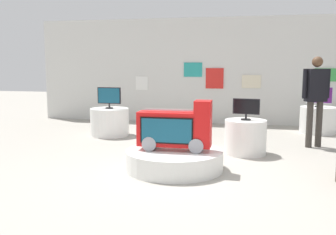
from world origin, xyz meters
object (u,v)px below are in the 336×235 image
at_px(display_pedestal_left_rear, 110,122).
at_px(display_pedestal_right_rear, 245,137).
at_px(tv_on_center_rear, 319,96).
at_px(main_display_pedestal, 174,160).
at_px(shopper_browsing_near_truck, 316,94).
at_px(tv_on_left_rear, 109,96).
at_px(display_pedestal_center_rear, 318,120).
at_px(novelty_firetruck_tv, 176,130).
at_px(tv_on_right_rear, 246,108).

xyz_separation_m(display_pedestal_left_rear, display_pedestal_right_rear, (3.00, -1.19, 0.00)).
bearing_deg(display_pedestal_left_rear, tv_on_center_rear, 15.57).
relative_size(main_display_pedestal, shopper_browsing_near_truck, 0.85).
distance_m(main_display_pedestal, display_pedestal_left_rear, 3.15).
height_order(tv_on_left_rear, display_pedestal_center_rear, tv_on_left_rear).
bearing_deg(main_display_pedestal, tv_on_left_rear, 128.64).
height_order(novelty_firetruck_tv, tv_on_right_rear, novelty_firetruck_tv).
relative_size(tv_on_center_rear, shopper_browsing_near_truck, 0.32).
distance_m(novelty_firetruck_tv, tv_on_center_rear, 4.60).
xyz_separation_m(main_display_pedestal, novelty_firetruck_tv, (0.02, -0.01, 0.46)).
bearing_deg(novelty_firetruck_tv, display_pedestal_right_rear, 51.35).
distance_m(display_pedestal_center_rear, display_pedestal_right_rear, 2.97).
xyz_separation_m(novelty_firetruck_tv, tv_on_left_rear, (-1.98, 2.46, 0.27)).
xyz_separation_m(display_pedestal_left_rear, tv_on_left_rear, (0.00, -0.00, 0.57)).
bearing_deg(tv_on_left_rear, main_display_pedestal, -51.36).
height_order(main_display_pedestal, tv_on_left_rear, tv_on_left_rear).
xyz_separation_m(novelty_firetruck_tv, display_pedestal_center_rear, (2.64, 3.76, -0.31)).
distance_m(tv_on_right_rear, shopper_browsing_near_truck, 1.55).
bearing_deg(display_pedestal_center_rear, main_display_pedestal, -125.40).
bearing_deg(display_pedestal_center_rear, tv_on_left_rear, -164.33).
xyz_separation_m(display_pedestal_right_rear, shopper_browsing_near_truck, (1.28, 0.85, 0.71)).
bearing_deg(display_pedestal_left_rear, novelty_firetruck_tv, -51.19).
bearing_deg(novelty_firetruck_tv, shopper_browsing_near_truck, 42.68).
height_order(display_pedestal_left_rear, tv_on_left_rear, tv_on_left_rear).
bearing_deg(main_display_pedestal, display_pedestal_left_rear, 128.59).
height_order(tv_on_right_rear, shopper_browsing_near_truck, shopper_browsing_near_truck).
bearing_deg(tv_on_center_rear, novelty_firetruck_tv, -125.18).
bearing_deg(tv_on_left_rear, tv_on_right_rear, -21.61).
bearing_deg(tv_on_center_rear, shopper_browsing_near_truck, -101.96).
bearing_deg(display_pedestal_left_rear, display_pedestal_right_rear, -21.62).
bearing_deg(novelty_firetruck_tv, display_pedestal_left_rear, 128.81).
height_order(display_pedestal_center_rear, shopper_browsing_near_truck, shopper_browsing_near_truck).
xyz_separation_m(tv_on_left_rear, display_pedestal_right_rear, (3.00, -1.18, -0.57)).
xyz_separation_m(novelty_firetruck_tv, shopper_browsing_near_truck, (2.30, 2.12, 0.41)).
height_order(novelty_firetruck_tv, tv_on_left_rear, tv_on_left_rear).
relative_size(display_pedestal_center_rear, tv_on_right_rear, 1.74).
bearing_deg(tv_on_right_rear, tv_on_center_rear, 56.78).
xyz_separation_m(display_pedestal_center_rear, tv_on_center_rear, (0.00, -0.00, 0.56)).
distance_m(novelty_firetruck_tv, display_pedestal_left_rear, 3.18).
height_order(display_pedestal_right_rear, tv_on_right_rear, tv_on_right_rear).
xyz_separation_m(tv_on_center_rear, shopper_browsing_near_truck, (-0.35, -1.63, 0.15)).
relative_size(tv_on_left_rear, display_pedestal_center_rear, 0.67).
bearing_deg(tv_on_left_rear, shopper_browsing_near_truck, -4.51).
bearing_deg(display_pedestal_left_rear, shopper_browsing_near_truck, -4.57).
bearing_deg(shopper_browsing_near_truck, tv_on_center_rear, 78.04).
bearing_deg(tv_on_right_rear, display_pedestal_center_rear, 56.84).
xyz_separation_m(display_pedestal_center_rear, display_pedestal_right_rear, (-1.62, -2.48, 0.00)).
bearing_deg(display_pedestal_center_rear, tv_on_center_rear, -74.88).
bearing_deg(display_pedestal_center_rear, novelty_firetruck_tv, -125.14).
bearing_deg(display_pedestal_right_rear, display_pedestal_left_rear, 158.38).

